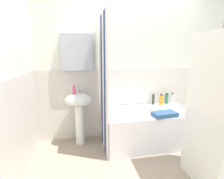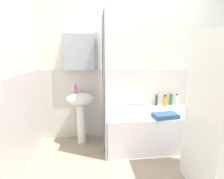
# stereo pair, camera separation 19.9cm
# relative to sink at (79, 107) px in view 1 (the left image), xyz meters

# --- Properties ---
(wall_back_tiled) EXTENTS (3.60, 0.18, 2.40)m
(wall_back_tiled) POSITION_rel_sink_xyz_m (0.80, 0.23, 0.52)
(wall_back_tiled) COLOR white
(wall_back_tiled) RESTS_ON ground_plane
(wall_left_tiled) EXTENTS (0.07, 1.81, 2.40)m
(wall_left_tiled) POSITION_rel_sink_xyz_m (-0.72, -0.69, 0.50)
(wall_left_tiled) COLOR white
(wall_left_tiled) RESTS_ON ground_plane
(sink) EXTENTS (0.44, 0.34, 0.84)m
(sink) POSITION_rel_sink_xyz_m (0.00, 0.00, 0.00)
(sink) COLOR white
(sink) RESTS_ON ground_plane
(faucet) EXTENTS (0.03, 0.12, 0.12)m
(faucet) POSITION_rel_sink_xyz_m (0.00, 0.08, 0.29)
(faucet) COLOR silver
(faucet) RESTS_ON sink
(soap_dispenser) EXTENTS (0.05, 0.05, 0.14)m
(soap_dispenser) POSITION_rel_sink_xyz_m (-0.06, -0.02, 0.29)
(soap_dispenser) COLOR #CC466D
(soap_dispenser) RESTS_ON sink
(bathtub) EXTENTS (1.41, 0.76, 0.55)m
(bathtub) POSITION_rel_sink_xyz_m (1.08, -0.19, -0.34)
(bathtub) COLOR white
(bathtub) RESTS_ON ground_plane
(shower_curtain) EXTENTS (0.01, 0.76, 2.00)m
(shower_curtain) POSITION_rel_sink_xyz_m (0.36, -0.19, 0.38)
(shower_curtain) COLOR white
(shower_curtain) RESTS_ON ground_plane
(shampoo_bottle) EXTENTS (0.04, 0.04, 0.20)m
(shampoo_bottle) POSITION_rel_sink_xyz_m (1.68, 0.14, 0.03)
(shampoo_bottle) COLOR white
(shampoo_bottle) RESTS_ON bathtub
(body_wash_bottle) EXTENTS (0.06, 0.06, 0.20)m
(body_wash_bottle) POSITION_rel_sink_xyz_m (1.57, 0.14, 0.03)
(body_wash_bottle) COLOR #2C7254
(body_wash_bottle) RESTS_ON bathtub
(conditioner_bottle) EXTENTS (0.07, 0.07, 0.20)m
(conditioner_bottle) POSITION_rel_sink_xyz_m (1.44, 0.09, 0.03)
(conditioner_bottle) COLOR gold
(conditioner_bottle) RESTS_ON bathtub
(lotion_bottle) EXTENTS (0.04, 0.04, 0.20)m
(lotion_bottle) POSITION_rel_sink_xyz_m (1.31, 0.14, 0.03)
(lotion_bottle) COLOR #2E302B
(lotion_bottle) RESTS_ON bathtub
(towel_folded) EXTENTS (0.36, 0.24, 0.06)m
(towel_folded) POSITION_rel_sink_xyz_m (1.22, -0.46, -0.03)
(towel_folded) COLOR #315581
(towel_folded) RESTS_ON bathtub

